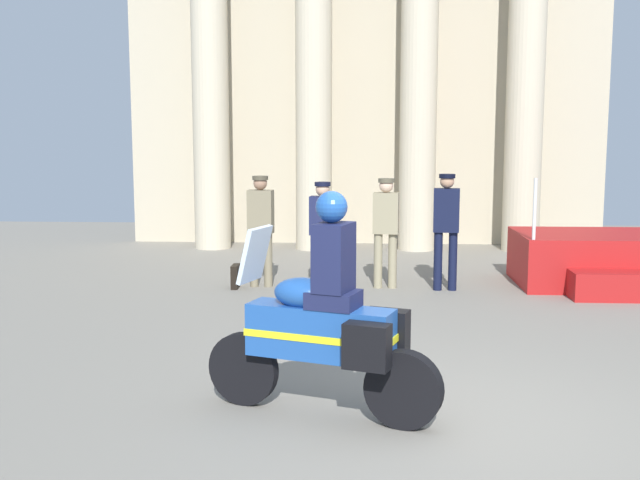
% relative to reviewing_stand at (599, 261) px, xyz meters
% --- Properties ---
extents(ground_plane, '(28.00, 28.00, 0.00)m').
position_rel_reviewing_stand_xyz_m(ground_plane, '(-2.92, -6.01, -0.39)').
color(ground_plane, gray).
extents(colonnade_backdrop, '(9.98, 1.58, 7.97)m').
position_rel_reviewing_stand_xyz_m(colonnade_backdrop, '(-3.62, 4.15, 3.76)').
color(colonnade_backdrop, '#B6AB91').
rests_on(colonnade_backdrop, ground_plane).
extents(reviewing_stand, '(2.47, 2.21, 1.71)m').
position_rel_reviewing_stand_xyz_m(reviewing_stand, '(0.00, 0.00, 0.00)').
color(reviewing_stand, '#A51919').
rests_on(reviewing_stand, ground_plane).
extents(officer_in_row_0, '(0.40, 0.26, 1.71)m').
position_rel_reviewing_stand_xyz_m(officer_in_row_0, '(-5.21, -0.37, 0.62)').
color(officer_in_row_0, '#7A7056').
rests_on(officer_in_row_0, ground_plane).
extents(officer_in_row_1, '(0.40, 0.26, 1.63)m').
position_rel_reviewing_stand_xyz_m(officer_in_row_1, '(-4.26, -0.50, 0.57)').
color(officer_in_row_1, '#191E42').
rests_on(officer_in_row_1, ground_plane).
extents(officer_in_row_2, '(0.40, 0.26, 1.68)m').
position_rel_reviewing_stand_xyz_m(officer_in_row_2, '(-3.31, -0.36, 0.60)').
color(officer_in_row_2, gray).
rests_on(officer_in_row_2, ground_plane).
extents(officer_in_row_3, '(0.40, 0.26, 1.75)m').
position_rel_reviewing_stand_xyz_m(officer_in_row_3, '(-2.41, -0.49, 0.64)').
color(officer_in_row_3, black).
rests_on(officer_in_row_3, ground_plane).
extents(motorcycle_with_rider, '(2.01, 0.96, 1.90)m').
position_rel_reviewing_stand_xyz_m(motorcycle_with_rider, '(-3.92, -5.86, 0.41)').
color(motorcycle_with_rider, black).
rests_on(motorcycle_with_rider, ground_plane).
extents(briefcase_on_ground, '(0.10, 0.32, 0.36)m').
position_rel_reviewing_stand_xyz_m(briefcase_on_ground, '(-5.59, -0.51, -0.21)').
color(briefcase_on_ground, black).
rests_on(briefcase_on_ground, ground_plane).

